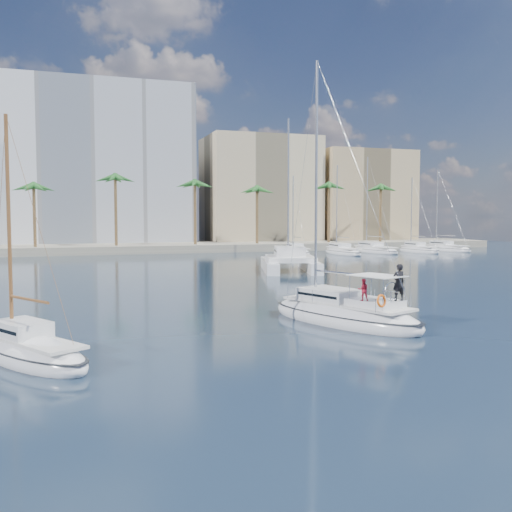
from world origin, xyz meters
name	(u,v)px	position (x,y,z in m)	size (l,w,h in m)	color
ground	(285,313)	(0.00, 0.00, 0.00)	(160.00, 160.00, 0.00)	black
quay	(147,248)	(0.00, 61.00, 0.60)	(120.00, 14.00, 1.20)	gray
building_modern	(66,167)	(-12.00, 73.00, 14.00)	(42.00, 16.00, 28.00)	silver
building_beige	(260,192)	(22.00, 70.00, 10.00)	(20.00, 14.00, 20.00)	#C0AF89
building_tan_right	(361,199)	(42.00, 68.00, 9.00)	(18.00, 12.00, 18.00)	tan
palm_centre	(150,185)	(0.00, 57.00, 10.28)	(3.60, 3.60, 12.30)	brown
palm_right	(351,189)	(34.00, 57.00, 10.28)	(3.60, 3.60, 12.30)	brown
main_sloop	(344,314)	(1.75, -3.98, 0.49)	(6.51, 10.33, 14.66)	white
small_sloop	(31,352)	(-13.37, -7.42, 0.39)	(5.58, 7.19, 10.16)	white
catamaran	(290,260)	(9.63, 23.61, 1.11)	(8.00, 11.72, 15.74)	white
seagull	(313,297)	(2.46, 1.66, 0.61)	(1.08, 0.47, 0.20)	silver
moored_yacht_a	(297,254)	(20.00, 47.00, 0.00)	(2.72, 9.35, 11.90)	white
moored_yacht_b	(343,254)	(26.50, 45.00, 0.00)	(3.14, 10.78, 13.72)	white
moored_yacht_c	(375,253)	(33.00, 47.00, 0.00)	(3.55, 12.21, 15.54)	white
moored_yacht_d	(418,252)	(39.50, 45.00, 0.00)	(2.72, 9.35, 11.90)	white
moored_yacht_e	(446,251)	(46.00, 47.00, 0.00)	(3.14, 10.78, 13.72)	white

